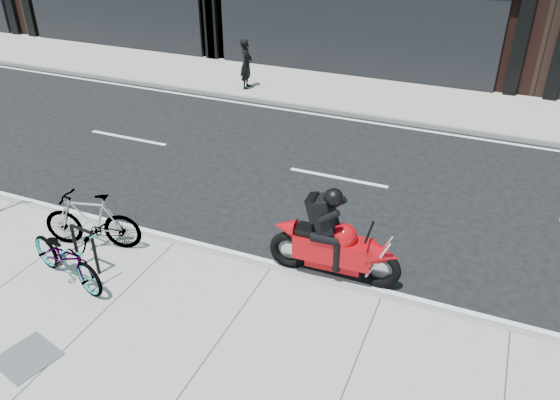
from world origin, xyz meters
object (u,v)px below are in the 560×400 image
at_px(bicycle_rear, 92,220).
at_px(utility_grate, 27,357).
at_px(motorcycle, 340,244).
at_px(bicycle_front, 66,256).
at_px(pedestrian, 246,64).
at_px(bike_rack, 84,245).

relative_size(bicycle_rear, utility_grate, 2.48).
xyz_separation_m(bicycle_rear, utility_grate, (0.93, -2.67, -0.55)).
bearing_deg(motorcycle, bicycle_front, -157.02).
xyz_separation_m(bicycle_front, pedestrian, (-1.65, 10.33, 0.31)).
height_order(motorcycle, utility_grate, motorcycle).
relative_size(bicycle_front, utility_grate, 2.50).
distance_m(bicycle_front, motorcycle, 4.62).
height_order(bicycle_rear, pedestrian, pedestrian).
distance_m(bike_rack, motorcycle, 4.40).
height_order(motorcycle, pedestrian, motorcycle).
relative_size(motorcycle, utility_grate, 3.16).
distance_m(pedestrian, utility_grate, 12.24).
bearing_deg(utility_grate, bicycle_front, 111.30).
distance_m(motorcycle, utility_grate, 5.12).
height_order(bicycle_front, utility_grate, bicycle_front).
distance_m(bicycle_rear, motorcycle, 4.55).
height_order(bicycle_rear, utility_grate, bicycle_rear).
distance_m(bicycle_rear, pedestrian, 9.43).
height_order(bike_rack, bicycle_rear, bicycle_rear).
distance_m(motorcycle, pedestrian, 10.15).
height_order(bike_rack, utility_grate, bike_rack).
bearing_deg(utility_grate, bicycle_rear, 109.15).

